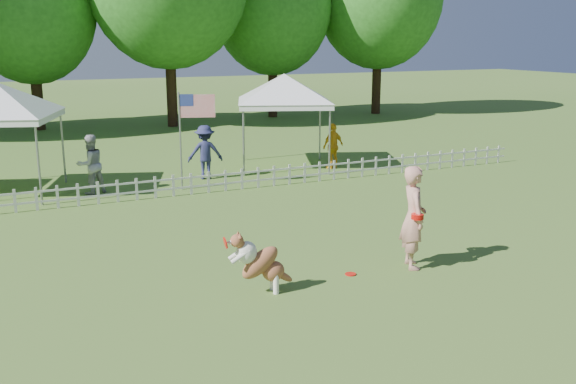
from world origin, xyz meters
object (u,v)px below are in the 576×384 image
at_px(canopy_tent_right, 284,122).
at_px(spectator_a, 90,164).
at_px(flag_pole, 181,142).
at_px(handler, 413,217).
at_px(frisbee_on_turf, 351,274).
at_px(spectator_c, 333,146).
at_px(spectator_b, 205,152).
at_px(dog, 261,263).

relative_size(canopy_tent_right, spectator_a, 1.83).
xyz_separation_m(flag_pole, spectator_a, (-2.41, 0.60, -0.56)).
height_order(handler, frisbee_on_turf, handler).
height_order(frisbee_on_turf, spectator_a, spectator_a).
distance_m(handler, spectator_c, 9.45).
height_order(spectator_a, spectator_b, same).
bearing_deg(spectator_b, frisbee_on_turf, 100.65).
bearing_deg(spectator_c, spectator_a, -14.93).
distance_m(frisbee_on_turf, flag_pole, 8.08).
relative_size(dog, spectator_a, 0.67).
bearing_deg(frisbee_on_turf, spectator_a, 111.31).
height_order(handler, flag_pole, flag_pole).
bearing_deg(spectator_c, canopy_tent_right, -50.23).
relative_size(handler, spectator_a, 1.18).
bearing_deg(frisbee_on_turf, canopy_tent_right, 72.22).
distance_m(flag_pole, spectator_b, 1.63).
xyz_separation_m(dog, frisbee_on_turf, (1.82, 0.12, -0.54)).
bearing_deg(spectator_a, spectator_b, 167.27).
distance_m(canopy_tent_right, spectator_c, 1.80).
distance_m(handler, flag_pole, 8.33).
bearing_deg(spectator_a, dog, 78.81).
bearing_deg(dog, handler, 6.41).
bearing_deg(canopy_tent_right, spectator_c, -12.16).
relative_size(frisbee_on_turf, spectator_c, 0.14).
distance_m(frisbee_on_turf, spectator_a, 9.18).
relative_size(spectator_a, spectator_b, 1.00).
bearing_deg(handler, dog, 110.03).
bearing_deg(flag_pole, spectator_b, 64.01).
bearing_deg(dog, spectator_c, 61.13).
bearing_deg(flag_pole, handler, -57.16).
relative_size(canopy_tent_right, spectator_c, 2.01).
bearing_deg(canopy_tent_right, spectator_a, -148.56).
xyz_separation_m(frisbee_on_turf, spectator_b, (0.14, 9.02, 0.81)).
bearing_deg(frisbee_on_turf, handler, -5.38).
relative_size(dog, canopy_tent_right, 0.36).
height_order(dog, spectator_a, spectator_a).
distance_m(dog, flag_pole, 8.12).
xyz_separation_m(handler, spectator_b, (-1.11, 9.14, -0.15)).
distance_m(flag_pole, spectator_c, 5.48).
distance_m(dog, spectator_c, 10.89).
bearing_deg(dog, flag_pole, 89.95).
xyz_separation_m(handler, dog, (-3.08, -0.00, -0.42)).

